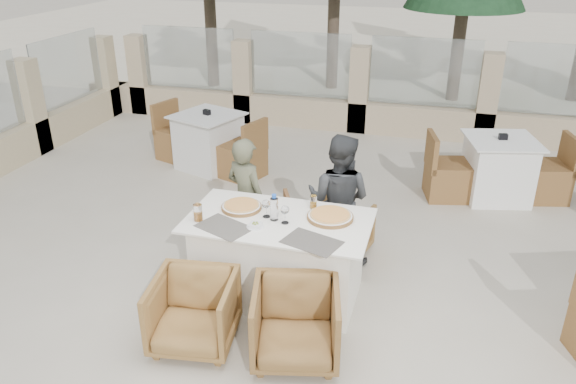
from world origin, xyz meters
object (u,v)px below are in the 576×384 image
(water_bottle, at_px, (274,207))
(wine_glass_centre, at_px, (266,207))
(beer_glass_left, at_px, (198,213))
(bg_table_b, at_px, (498,169))
(wine_glass_near, at_px, (285,213))
(diner_right, at_px, (339,200))
(beer_glass_right, at_px, (313,202))
(armchair_near_left, at_px, (194,312))
(dining_table, at_px, (279,258))
(pizza_left, at_px, (241,206))
(olive_dish, at_px, (255,225))
(armchair_near_right, at_px, (296,323))
(diner_left, at_px, (246,199))
(armchair_far_left, at_px, (263,224))
(armchair_far_right, at_px, (339,231))
(pizza_right, at_px, (330,216))
(bg_table_a, at_px, (209,141))

(water_bottle, height_order, wine_glass_centre, water_bottle)
(beer_glass_left, relative_size, bg_table_b, 0.09)
(wine_glass_near, height_order, diner_right, diner_right)
(beer_glass_right, height_order, armchair_near_left, beer_glass_right)
(dining_table, distance_m, wine_glass_centre, 0.49)
(pizza_left, distance_m, olive_dish, 0.38)
(pizza_left, xyz_separation_m, armchair_near_right, (0.74, -0.87, -0.49))
(diner_left, bearing_deg, beer_glass_right, -177.76)
(wine_glass_centre, relative_size, olive_dish, 1.67)
(pizza_left, height_order, bg_table_b, pizza_left)
(pizza_left, relative_size, diner_left, 0.29)
(bg_table_b, bearing_deg, armchair_near_left, -138.29)
(pizza_left, xyz_separation_m, armchair_far_left, (-0.02, 0.65, -0.51))
(armchair_far_right, distance_m, armchair_near_left, 1.88)
(dining_table, relative_size, armchair_far_right, 2.72)
(pizza_right, distance_m, armchair_near_left, 1.41)
(olive_dish, bearing_deg, dining_table, 50.86)
(beer_glass_right, relative_size, armchair_near_right, 0.18)
(beer_glass_left, distance_m, armchair_far_left, 1.14)
(bg_table_b, bearing_deg, armchair_far_left, -154.36)
(wine_glass_near, bearing_deg, bg_table_b, 55.01)
(wine_glass_near, xyz_separation_m, bg_table_b, (1.93, 2.76, -0.48))
(pizza_left, height_order, armchair_near_left, pizza_left)
(dining_table, bearing_deg, water_bottle, -159.62)
(wine_glass_near, relative_size, diner_left, 0.15)
(wine_glass_near, height_order, armchair_near_right, wine_glass_near)
(diner_right, bearing_deg, armchair_near_right, 97.17)
(dining_table, xyz_separation_m, diner_left, (-0.51, 0.59, 0.25))
(wine_glass_near, xyz_separation_m, armchair_far_left, (-0.47, 0.80, -0.58))
(armchair_far_left, relative_size, bg_table_b, 0.38)
(dining_table, height_order, diner_right, diner_right)
(pizza_right, relative_size, armchair_far_left, 0.66)
(pizza_left, bearing_deg, armchair_near_right, -49.67)
(diner_right, bearing_deg, beer_glass_right, 78.87)
(armchair_far_left, relative_size, bg_table_a, 0.38)
(olive_dish, bearing_deg, bg_table_a, 120.19)
(diner_left, relative_size, bg_table_b, 0.77)
(pizza_left, xyz_separation_m, armchair_far_right, (0.77, 0.74, -0.53))
(beer_glass_left, distance_m, olive_dish, 0.52)
(beer_glass_right, relative_size, armchair_near_left, 0.19)
(beer_glass_left, xyz_separation_m, armchair_near_right, (1.02, -0.56, -0.54))
(wine_glass_near, distance_m, diner_right, 0.86)
(wine_glass_near, distance_m, armchair_far_left, 1.10)
(wine_glass_centre, height_order, olive_dish, wine_glass_centre)
(dining_table, xyz_separation_m, wine_glass_near, (0.07, -0.05, 0.48))
(diner_right, xyz_separation_m, bg_table_b, (1.62, 1.99, -0.29))
(bg_table_b, bearing_deg, water_bottle, -140.30)
(armchair_near_left, bearing_deg, wine_glass_centre, 60.44)
(wine_glass_centre, relative_size, beer_glass_right, 1.49)
(armchair_far_right, bearing_deg, diner_left, 29.87)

